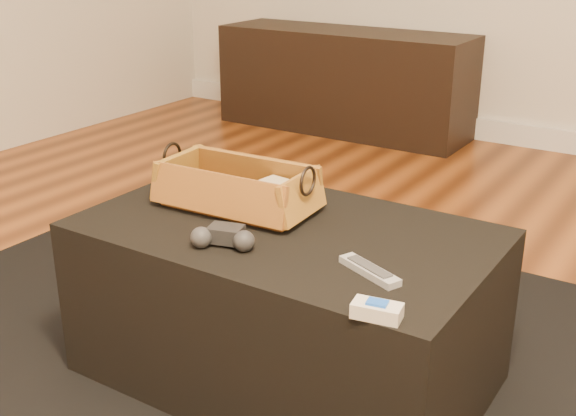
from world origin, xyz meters
The scene contains 10 objects.
baseboard centered at (0.00, 2.73, 0.06)m, with size 5.00×0.04×0.12m, color white.
media_cabinet centered at (-1.18, 2.51, 0.29)m, with size 1.47×0.45×0.58m, color black.
area_rug centered at (-0.08, 0.15, 0.01)m, with size 2.60×2.00×0.01m, color black.
ottoman centered at (-0.08, 0.20, 0.22)m, with size 1.00×0.60×0.42m, color black.
tv_remote centered at (-0.28, 0.23, 0.46)m, with size 0.22×0.05×0.02m, color black.
cloth_bundle centered at (-0.15, 0.28, 0.48)m, with size 0.12×0.08×0.06m, color #C9B48C.
wicker_basket centered at (-0.26, 0.24, 0.48)m, with size 0.43×0.24×0.15m.
game_controller centered at (-0.14, 0.03, 0.46)m, with size 0.16×0.11×0.05m.
silver_remote centered at (0.20, 0.08, 0.44)m, with size 0.16×0.10×0.02m.
cream_gadget centered at (0.30, -0.07, 0.45)m, with size 0.10×0.06×0.03m.
Camera 1 is at (0.80, -1.16, 1.11)m, focal length 45.00 mm.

